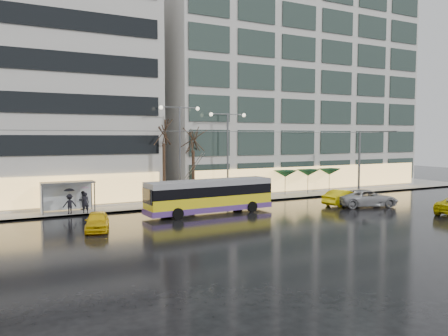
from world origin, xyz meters
TOP-DOWN VIEW (x-y plane):
  - ground at (0.00, 0.00)m, footprint 140.00×140.00m
  - sidewalk at (2.00, 14.00)m, footprint 80.00×10.00m
  - kerb at (2.00, 9.05)m, footprint 80.00×0.10m
  - building_right at (19.00, 19.00)m, footprint 32.00×14.00m
  - trolleybus at (2.48, 5.30)m, footprint 11.04×4.44m
  - catenary at (1.00, 7.94)m, footprint 42.24×5.12m
  - bus_shelter at (-8.38, 10.69)m, footprint 4.20×1.60m
  - street_lamp_near at (2.00, 10.80)m, footprint 3.96×0.36m
  - street_lamp_far at (7.00, 10.80)m, footprint 3.96×0.36m
  - tree_a at (0.50, 11.00)m, footprint 3.20×3.20m
  - tree_b at (3.50, 11.20)m, footprint 3.20×3.20m
  - parasol_a at (14.00, 11.00)m, footprint 2.50×2.50m
  - parasol_b at (17.00, 11.00)m, footprint 2.50×2.50m
  - parasol_c at (20.00, 11.00)m, footprint 2.50×2.50m
  - taxi_a at (-7.14, 2.83)m, footprint 2.36×4.04m
  - taxi_b at (15.38, 3.65)m, footprint 4.62×2.32m
  - sedan_silver at (16.74, 2.09)m, footprint 6.12×4.13m
  - pedestrian_a at (-6.82, 9.40)m, footprint 0.98×1.00m
  - pedestrian_b at (-6.74, 11.20)m, footprint 0.98×0.92m
  - pedestrian_c at (-8.02, 9.51)m, footprint 1.06×0.86m

SIDE VIEW (x-z plane):
  - ground at x=0.00m, z-range 0.00..0.00m
  - sidewalk at x=2.00m, z-range 0.00..0.15m
  - kerb at x=2.00m, z-range 0.00..0.15m
  - taxi_a at x=-7.14m, z-range 0.00..1.29m
  - taxi_b at x=15.38m, z-range 0.00..1.45m
  - sedan_silver at x=16.74m, z-range 0.00..1.56m
  - pedestrian_b at x=-6.74m, z-range 0.15..1.75m
  - pedestrian_c at x=-8.02m, z-range 0.21..2.32m
  - trolleybus at x=2.48m, z-range -1.16..3.90m
  - pedestrian_a at x=-6.82m, z-range 0.50..2.69m
  - bus_shelter at x=-8.38m, z-range 0.71..3.22m
  - parasol_a at x=14.00m, z-range 1.12..3.77m
  - parasol_b at x=17.00m, z-range 1.12..3.77m
  - parasol_c at x=20.00m, z-range 1.12..3.77m
  - catenary at x=1.00m, z-range 0.75..7.75m
  - street_lamp_far at x=7.00m, z-range 1.45..9.98m
  - street_lamp_near at x=2.00m, z-range 1.48..10.51m
  - tree_b at x=3.50m, z-range 2.55..10.25m
  - tree_a at x=0.50m, z-range 2.89..11.29m
  - building_right at x=19.00m, z-range 0.15..25.15m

